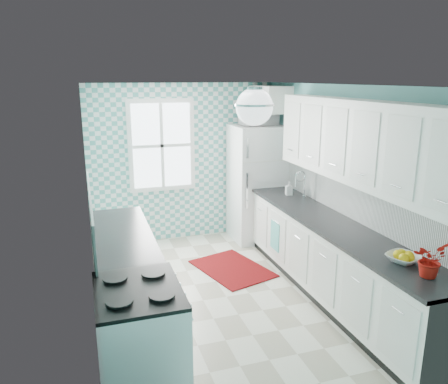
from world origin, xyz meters
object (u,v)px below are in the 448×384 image
object	(u,v)px
microwave	(259,115)
sink	(294,200)
fridge	(257,183)
fruit_bowl	(404,258)
ceiling_light	(254,107)
potted_plant	(430,259)
stove	(141,345)

from	to	relation	value
microwave	sink	bearing A→B (deg)	96.27
fridge	fruit_bowl	size ratio (longest dim) A/B	6.38
ceiling_light	microwave	world-z (taller)	ceiling_light
microwave	potted_plant	bearing A→B (deg)	92.83
sink	potted_plant	world-z (taller)	sink
stove	sink	bearing A→B (deg)	41.16
sink	fridge	bearing A→B (deg)	92.78
fruit_bowl	potted_plant	world-z (taller)	potted_plant
ceiling_light	potted_plant	size ratio (longest dim) A/B	1.14
stove	fruit_bowl	world-z (taller)	stove
stove	potted_plant	distance (m)	2.50
microwave	stove	bearing A→B (deg)	55.86
ceiling_light	stove	distance (m)	2.26
stove	fridge	bearing A→B (deg)	54.14
fridge	sink	size ratio (longest dim) A/B	3.49
stove	microwave	distance (m)	4.24
ceiling_light	fridge	distance (m)	3.14
fridge	fruit_bowl	distance (m)	3.32
sink	microwave	world-z (taller)	microwave
stove	fruit_bowl	distance (m)	2.44
sink	microwave	xyz separation A→B (m)	(-0.09, 1.11, 1.07)
fruit_bowl	microwave	distance (m)	3.48
potted_plant	ceiling_light	bearing A→B (deg)	139.04
potted_plant	microwave	size ratio (longest dim) A/B	0.55
ceiling_light	fruit_bowl	xyz separation A→B (m)	(1.20, -0.74, -1.35)
fridge	microwave	bearing A→B (deg)	54.70
ceiling_light	fridge	xyz separation A→B (m)	(1.11, 2.58, -1.40)
fridge	stove	size ratio (longest dim) A/B	1.86
ceiling_light	potted_plant	xyz separation A→B (m)	(1.20, -1.04, -1.23)
sink	fruit_bowl	xyz separation A→B (m)	(-0.00, -2.21, 0.04)
ceiling_light	microwave	xyz separation A→B (m)	(1.11, 2.58, -0.32)
ceiling_light	fridge	world-z (taller)	ceiling_light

